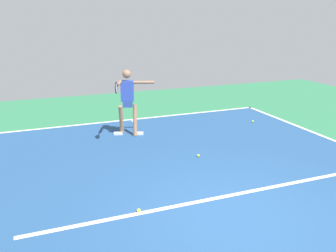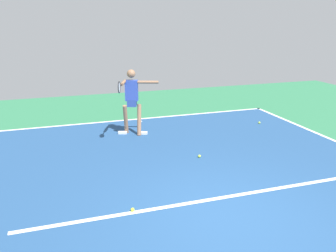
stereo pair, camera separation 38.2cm
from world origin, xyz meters
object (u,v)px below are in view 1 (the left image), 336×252
Objects in this scene: tennis_ball_near_service_line at (198,156)px; tennis_ball_by_sideline at (253,121)px; tennis_player at (128,98)px; tennis_ball_centre_court at (139,211)px.

tennis_ball_by_sideline is (-2.85, -1.99, 0.00)m from tennis_ball_near_service_line.
tennis_player is 27.63× the size of tennis_ball_near_service_line.
tennis_ball_near_service_line is at bearing 34.87° from tennis_ball_by_sideline.
tennis_player reaches higher than tennis_ball_near_service_line.
tennis_player reaches higher than tennis_ball_by_sideline.
tennis_ball_centre_court is at bearing 97.59° from tennis_player.
tennis_ball_near_service_line is 2.77m from tennis_ball_centre_court.
tennis_ball_by_sideline is at bearing -145.13° from tennis_ball_near_service_line.
tennis_ball_near_service_line is at bearing -136.99° from tennis_ball_centre_court.
tennis_player is 4.29m from tennis_ball_centre_court.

